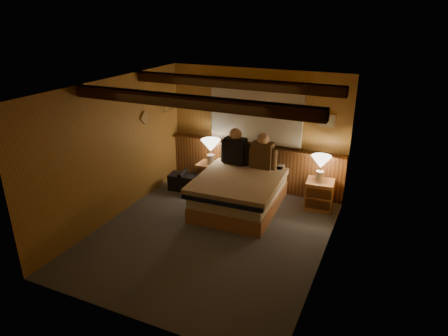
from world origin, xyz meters
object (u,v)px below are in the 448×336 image
Objects in this scene: nightstand_right at (319,194)px; person_right at (263,153)px; person_left at (235,149)px; nightstand_left at (209,175)px; lamp_right at (321,163)px; lamp_left at (211,147)px; duffel_bag at (183,181)px; bed at (240,192)px.

person_right is at bearing 176.36° from nightstand_right.
nightstand_left is at bearing 173.62° from person_left.
lamp_right is 1.63m from person_left.
lamp_left is at bearing 173.69° from nightstand_right.
person_left is 1.27× the size of duffel_bag.
nightstand_right is at bearing 2.79° from person_left.
nightstand_left is at bearing 179.43° from lamp_right.
nightstand_right is 2.30m from lamp_left.
bed reaches higher than nightstand_right.
nightstand_left is at bearing 34.84° from duffel_bag.
lamp_right is 1.08m from person_right.
duffel_bag is (-1.02, -0.28, -0.75)m from person_left.
lamp_left is 0.73× the size of person_right.
nightstand_right is 1.78m from person_left.
nightstand_left is at bearing 177.05° from person_right.
duffel_bag is at bearing -178.26° from nightstand_right.
nightstand_right is 1.28m from person_right.
bed is 1.23m from lamp_left.
lamp_right is at bearing 0.18° from duffel_bag.
person_left is 0.55m from person_right.
lamp_left is at bearing 179.43° from lamp_right.
lamp_left is at bearing 176.90° from person_right.
lamp_left reaches higher than nightstand_right.
person_right reaches higher than duffel_bag.
lamp_left is at bearing 172.96° from person_left.
person_right is (-1.11, -0.03, 0.64)m from nightstand_right.
nightstand_right is 0.60m from lamp_right.
nightstand_right is at bearing -0.99° from nightstand_left.
nightstand_left is 0.96× the size of lamp_left.
bed is 3.70× the size of lamp_left.
bed is 2.60× the size of person_left.
bed is 1.40m from duffel_bag.
bed is 2.71× the size of person_right.
person_right is at bearing -177.15° from lamp_right.
nightstand_left is 0.61m from lamp_left.
lamp_right is at bearing 133.03° from nightstand_right.
lamp_left reaches higher than nightstand_left.
nightstand_right is 0.92× the size of duffel_bag.
nightstand_left is 2.28m from nightstand_right.
person_right reaches higher than nightstand_right.
bed is at bearing -109.76° from person_right.
nightstand_left is 0.56m from duffel_bag.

